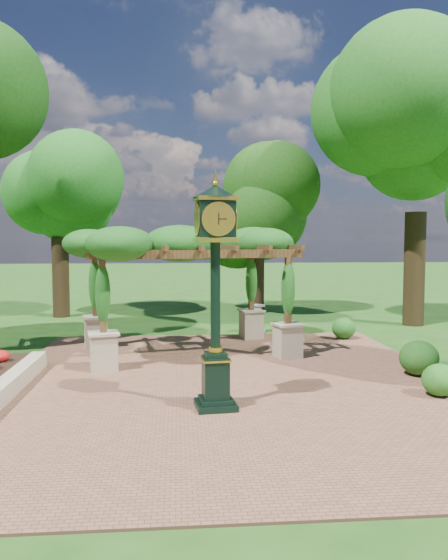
{
  "coord_description": "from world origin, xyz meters",
  "views": [
    {
      "loc": [
        -1.14,
        -10.84,
        3.23
      ],
      "look_at": [
        0.0,
        2.5,
        2.2
      ],
      "focal_mm": 35.0,
      "sensor_mm": 36.0,
      "label": 1
    }
  ],
  "objects": [
    {
      "name": "ground",
      "position": [
        0.0,
        0.0,
        0.0
      ],
      "size": [
        120.0,
        120.0,
        0.0
      ],
      "primitive_type": "plane",
      "color": "#1E4714",
      "rests_on": "ground"
    },
    {
      "name": "brick_plaza",
      "position": [
        0.0,
        1.0,
        0.02
      ],
      "size": [
        10.0,
        12.0,
        0.04
      ],
      "primitive_type": "cube",
      "color": "brown",
      "rests_on": "ground"
    },
    {
      "name": "border_wall",
      "position": [
        -4.6,
        0.5,
        0.2
      ],
      "size": [
        0.35,
        5.0,
        0.4
      ],
      "primitive_type": "cube",
      "color": "#C6B793",
      "rests_on": "ground"
    },
    {
      "name": "pedestal_clock",
      "position": [
        -0.44,
        -0.81,
        2.54
      ],
      "size": [
        0.92,
        0.92,
        4.24
      ],
      "rotation": [
        0.0,
        0.0,
        0.1
      ],
      "color": "black",
      "rests_on": "brick_plaza"
    },
    {
      "name": "pergola",
      "position": [
        -0.87,
        4.33,
        2.9
      ],
      "size": [
        6.21,
        4.59,
        3.53
      ],
      "rotation": [
        0.0,
        0.0,
        0.21
      ],
      "color": "tan",
      "rests_on": "brick_plaza"
    },
    {
      "name": "sundial",
      "position": [
        1.57,
        7.44,
        0.43
      ],
      "size": [
        0.62,
        0.62,
        0.97
      ],
      "rotation": [
        0.0,
        0.0,
        -0.17
      ],
      "color": "gray",
      "rests_on": "ground"
    },
    {
      "name": "shrub_front",
      "position": [
        4.14,
        -0.42,
        0.37
      ],
      "size": [
        0.85,
        0.85,
        0.65
      ],
      "primitive_type": "ellipsoid",
      "rotation": [
        0.0,
        0.0,
        0.19
      ],
      "color": "#24631C",
      "rests_on": "brick_plaza"
    },
    {
      "name": "shrub_mid",
      "position": [
        4.46,
        1.25,
        0.45
      ],
      "size": [
        1.0,
        1.0,
        0.81
      ],
      "primitive_type": "ellipsoid",
      "rotation": [
        0.0,
        0.0,
        -0.11
      ],
      "color": "#1E4E16",
      "rests_on": "brick_plaza"
    },
    {
      "name": "shrub_back",
      "position": [
        4.11,
        5.91,
        0.38
      ],
      "size": [
        0.91,
        0.91,
        0.67
      ],
      "primitive_type": "ellipsoid",
      "rotation": [
        0.0,
        0.0,
        -0.24
      ],
      "color": "#1E5719",
      "rests_on": "brick_plaza"
    },
    {
      "name": "tree_west_far",
      "position": [
        -5.91,
        11.91,
        5.75
      ],
      "size": [
        3.85,
        3.85,
        8.41
      ],
      "color": "#2F2112",
      "rests_on": "ground"
    },
    {
      "name": "tree_north",
      "position": [
        2.31,
        12.52,
        4.49
      ],
      "size": [
        3.89,
        3.89,
        6.54
      ],
      "color": "#362215",
      "rests_on": "ground"
    },
    {
      "name": "tree_east_far",
      "position": [
        7.59,
        8.61,
        7.41
      ],
      "size": [
        4.91,
        4.91,
        10.8
      ],
      "color": "#312313",
      "rests_on": "ground"
    }
  ]
}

